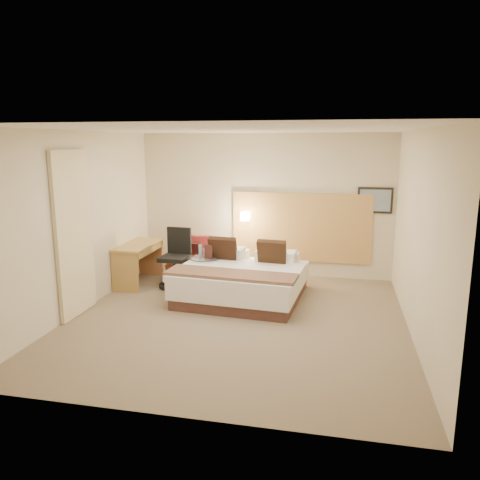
% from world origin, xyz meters
% --- Properties ---
extents(floor, '(4.80, 5.00, 0.02)m').
position_xyz_m(floor, '(0.00, 0.00, -0.01)').
color(floor, '#786750').
rests_on(floor, ground).
extents(ceiling, '(4.80, 5.00, 0.02)m').
position_xyz_m(ceiling, '(0.00, 0.00, 2.71)').
color(ceiling, white).
rests_on(ceiling, floor).
extents(wall_back, '(4.80, 0.02, 2.70)m').
position_xyz_m(wall_back, '(0.00, 2.51, 1.35)').
color(wall_back, beige).
rests_on(wall_back, floor).
extents(wall_front, '(4.80, 0.02, 2.70)m').
position_xyz_m(wall_front, '(0.00, -2.51, 1.35)').
color(wall_front, beige).
rests_on(wall_front, floor).
extents(wall_left, '(0.02, 5.00, 2.70)m').
position_xyz_m(wall_left, '(-2.41, 0.00, 1.35)').
color(wall_left, beige).
rests_on(wall_left, floor).
extents(wall_right, '(0.02, 5.00, 2.70)m').
position_xyz_m(wall_right, '(2.41, 0.00, 1.35)').
color(wall_right, beige).
rests_on(wall_right, floor).
extents(headboard_panel, '(2.60, 0.04, 1.30)m').
position_xyz_m(headboard_panel, '(0.70, 2.47, 0.95)').
color(headboard_panel, tan).
rests_on(headboard_panel, wall_back).
extents(art_frame, '(0.62, 0.03, 0.47)m').
position_xyz_m(art_frame, '(2.02, 2.48, 1.50)').
color(art_frame, black).
rests_on(art_frame, wall_back).
extents(art_canvas, '(0.54, 0.01, 0.39)m').
position_xyz_m(art_canvas, '(2.02, 2.46, 1.50)').
color(art_canvas, slate).
rests_on(art_canvas, wall_back).
extents(lamp_arm, '(0.02, 0.12, 0.02)m').
position_xyz_m(lamp_arm, '(-0.35, 2.42, 1.15)').
color(lamp_arm, silver).
rests_on(lamp_arm, wall_back).
extents(lamp_shade, '(0.15, 0.15, 0.15)m').
position_xyz_m(lamp_shade, '(-0.35, 2.36, 1.15)').
color(lamp_shade, '#FFEDC6').
rests_on(lamp_shade, wall_back).
extents(curtain, '(0.06, 0.90, 2.42)m').
position_xyz_m(curtain, '(-2.36, -0.25, 1.22)').
color(curtain, beige).
rests_on(curtain, wall_left).
extents(bottle_a, '(0.07, 0.07, 0.21)m').
position_xyz_m(bottle_a, '(-0.92, 1.27, 0.69)').
color(bottle_a, '#89ABD4').
rests_on(bottle_a, side_table).
extents(menu_folder, '(0.14, 0.06, 0.23)m').
position_xyz_m(menu_folder, '(-0.75, 1.22, 0.70)').
color(menu_folder, '#3C1B18').
rests_on(menu_folder, side_table).
extents(bed, '(2.09, 2.05, 0.96)m').
position_xyz_m(bed, '(-0.12, 1.01, 0.31)').
color(bed, '#4A2B25').
rests_on(bed, floor).
extents(lounge_chair, '(0.85, 0.78, 0.80)m').
position_xyz_m(lounge_chair, '(-1.30, 1.82, 0.32)').
color(lounge_chair, tan).
rests_on(lounge_chair, floor).
extents(side_table, '(0.55, 0.55, 0.59)m').
position_xyz_m(side_table, '(-0.85, 1.25, 0.33)').
color(side_table, silver).
rests_on(side_table, floor).
extents(desk, '(0.55, 1.18, 0.73)m').
position_xyz_m(desk, '(-2.11, 1.41, 0.58)').
color(desk, '#B58D47').
rests_on(desk, floor).
extents(desk_chair, '(0.63, 0.63, 1.03)m').
position_xyz_m(desk_chair, '(-1.40, 1.37, 0.43)').
color(desk_chair, black).
rests_on(desk_chair, floor).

